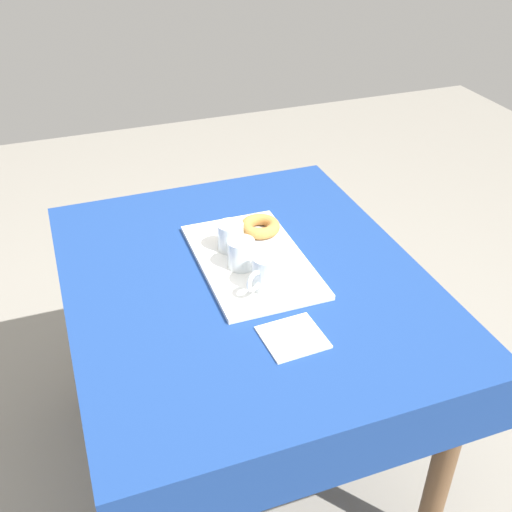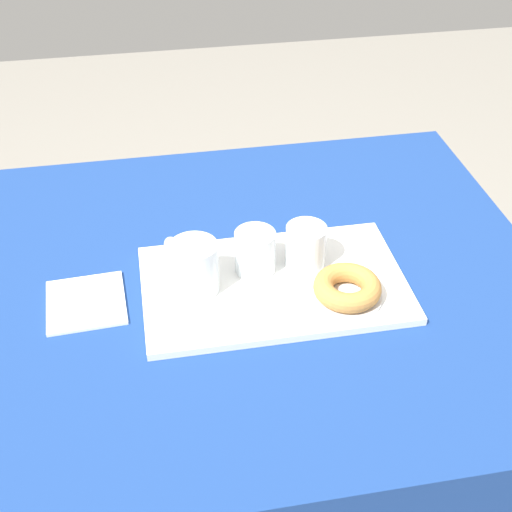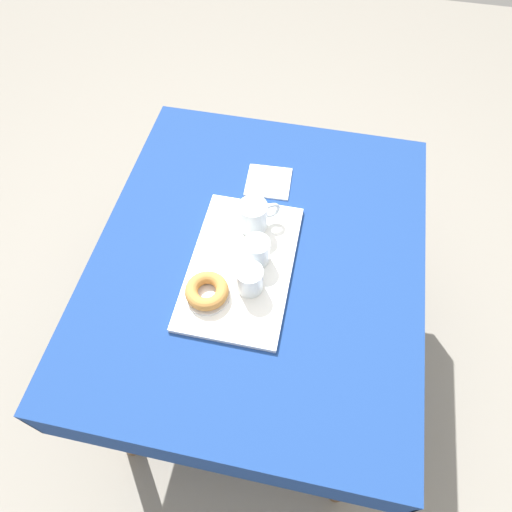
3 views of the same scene
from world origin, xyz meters
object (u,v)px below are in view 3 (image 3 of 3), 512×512
object	(u,v)px
donut_plate_left	(208,295)
paper_napkin	(268,182)
water_glass_near	(249,280)
sugar_donut_left	(207,291)
serving_tray	(241,266)
dining_table	(258,273)
tea_mug_left	(254,217)
water_glass_far	(256,252)

from	to	relation	value
donut_plate_left	paper_napkin	world-z (taller)	donut_plate_left
water_glass_near	sugar_donut_left	world-z (taller)	water_glass_near
serving_tray	sugar_donut_left	world-z (taller)	sugar_donut_left
dining_table	tea_mug_left	size ratio (longest dim) A/B	9.74
water_glass_near	donut_plate_left	bearing A→B (deg)	-65.20
dining_table	serving_tray	world-z (taller)	serving_tray
tea_mug_left	donut_plate_left	world-z (taller)	tea_mug_left
water_glass_near	sugar_donut_left	bearing A→B (deg)	-65.20
water_glass_near	sugar_donut_left	distance (m)	0.12
water_glass_far	sugar_donut_left	size ratio (longest dim) A/B	0.69
water_glass_near	serving_tray	bearing A→B (deg)	-150.43
water_glass_near	water_glass_far	world-z (taller)	same
dining_table	paper_napkin	xyz separation A→B (m)	(-0.28, -0.02, 0.11)
water_glass_near	donut_plate_left	world-z (taller)	water_glass_near
water_glass_near	water_glass_far	distance (m)	0.09
tea_mug_left	water_glass_near	xyz separation A→B (m)	(0.20, 0.03, -0.01)
serving_tray	water_glass_far	bearing A→B (deg)	126.31
dining_table	water_glass_far	xyz separation A→B (m)	(0.03, -0.00, 0.16)
tea_mug_left	sugar_donut_left	bearing A→B (deg)	-16.31
dining_table	serving_tray	xyz separation A→B (m)	(0.05, -0.04, 0.11)
water_glass_far	donut_plate_left	size ratio (longest dim) A/B	0.66
water_glass_near	tea_mug_left	bearing A→B (deg)	-171.65
paper_napkin	donut_plate_left	bearing A→B (deg)	-10.49
dining_table	water_glass_near	world-z (taller)	water_glass_near
dining_table	sugar_donut_left	world-z (taller)	sugar_donut_left
donut_plate_left	sugar_donut_left	xyz separation A→B (m)	(0.00, 0.00, 0.02)
water_glass_near	donut_plate_left	distance (m)	0.12
tea_mug_left	water_glass_near	bearing A→B (deg)	8.35
tea_mug_left	donut_plate_left	distance (m)	0.27
serving_tray	sugar_donut_left	distance (m)	0.14
dining_table	donut_plate_left	bearing A→B (deg)	-32.21
water_glass_far	donut_plate_left	bearing A→B (deg)	-36.24
sugar_donut_left	paper_napkin	distance (m)	0.45
tea_mug_left	water_glass_near	world-z (taller)	tea_mug_left
dining_table	donut_plate_left	xyz separation A→B (m)	(0.17, -0.11, 0.12)
donut_plate_left	sugar_donut_left	size ratio (longest dim) A/B	1.05
dining_table	sugar_donut_left	distance (m)	0.25
water_glass_far	paper_napkin	size ratio (longest dim) A/B	0.58
dining_table	water_glass_near	distance (m)	0.20
serving_tray	water_glass_near	xyz separation A→B (m)	(0.07, 0.04, 0.04)
dining_table	tea_mug_left	world-z (taller)	tea_mug_left
tea_mug_left	water_glass_far	xyz separation A→B (m)	(0.11, 0.03, -0.01)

